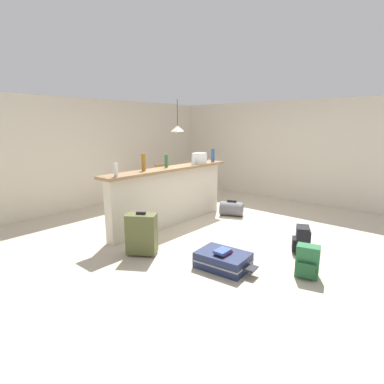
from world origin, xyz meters
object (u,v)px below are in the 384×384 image
(duffel_bag_grey, at_px, (232,209))
(suitcase_upright_olive, at_px, (142,234))
(backpack_black, at_px, (302,240))
(bottle_green, at_px, (166,161))
(dining_chair_near_partition, at_px, (194,184))
(bottle_amber, at_px, (143,162))
(dining_chair_far_side, at_px, (160,179))
(pendant_lamp, at_px, (178,129))
(bottle_blue, at_px, (213,155))
(bottle_white, at_px, (116,170))
(suitcase_flat_navy, at_px, (223,260))
(book_stack, at_px, (223,252))
(bottle_clear, at_px, (193,159))
(grocery_bag, at_px, (199,158))
(backpack_green, at_px, (307,262))
(dining_table, at_px, (176,177))

(duffel_bag_grey, height_order, suitcase_upright_olive, suitcase_upright_olive)
(suitcase_upright_olive, bearing_deg, backpack_black, -47.89)
(bottle_green, xyz_separation_m, dining_chair_near_partition, (1.42, 0.53, -0.73))
(bottle_amber, xyz_separation_m, dining_chair_far_side, (1.96, 1.67, -0.76))
(dining_chair_far_side, xyz_separation_m, duffel_bag_grey, (-0.09, -2.30, -0.36))
(bottle_green, height_order, dining_chair_far_side, bottle_green)
(dining_chair_near_partition, distance_m, suitcase_upright_olive, 2.98)
(pendant_lamp, distance_m, suitcase_upright_olive, 3.64)
(bottle_blue, bearing_deg, bottle_green, 175.34)
(dining_chair_far_side, distance_m, pendant_lamp, 1.42)
(dining_chair_near_partition, bearing_deg, bottle_blue, -98.99)
(suitcase_upright_olive, bearing_deg, bottle_white, 88.26)
(dining_chair_near_partition, height_order, suitcase_flat_navy, dining_chair_near_partition)
(dining_chair_near_partition, height_order, book_stack, dining_chair_near_partition)
(dining_chair_far_side, bearing_deg, suitcase_flat_navy, -121.83)
(pendant_lamp, bearing_deg, bottle_clear, -124.63)
(grocery_bag, bearing_deg, backpack_green, -113.41)
(suitcase_upright_olive, bearing_deg, dining_table, 34.59)
(bottle_amber, relative_size, grocery_bag, 1.14)
(dining_chair_near_partition, xyz_separation_m, suitcase_upright_olive, (-2.68, -1.28, -0.19))
(bottle_white, xyz_separation_m, dining_table, (2.65, 1.26, -0.58))
(duffel_bag_grey, xyz_separation_m, backpack_green, (-1.64, -2.23, 0.05))
(bottle_clear, height_order, suitcase_upright_olive, bottle_clear)
(bottle_blue, xyz_separation_m, book_stack, (-2.18, -1.82, -1.01))
(dining_table, height_order, backpack_green, dining_table)
(bottle_white, relative_size, bottle_clear, 0.97)
(bottle_clear, xyz_separation_m, book_stack, (-1.50, -1.81, -0.98))
(bottle_clear, bearing_deg, dining_chair_far_side, 67.26)
(dining_chair_far_side, relative_size, book_stack, 3.58)
(suitcase_upright_olive, distance_m, book_stack, 1.26)
(bottle_green, xyz_separation_m, pendant_lamp, (1.49, 1.11, 0.58))
(suitcase_flat_navy, distance_m, duffel_bag_grey, 2.48)
(pendant_lamp, xyz_separation_m, backpack_green, (-1.83, -3.98, -1.62))
(bottle_clear, bearing_deg, backpack_black, -96.93)
(backpack_black, bearing_deg, grocery_bag, 78.03)
(dining_table, distance_m, dining_chair_near_partition, 0.58)
(grocery_bag, xyz_separation_m, dining_chair_near_partition, (0.55, 0.63, -0.72))
(pendant_lamp, bearing_deg, backpack_green, -114.66)
(bottle_white, xyz_separation_m, bottle_green, (1.25, 0.16, 0.01))
(bottle_amber, bearing_deg, bottle_white, -168.11)
(dining_table, height_order, duffel_bag_grey, dining_table)
(grocery_bag, bearing_deg, backpack_black, -101.97)
(dining_chair_far_side, bearing_deg, bottle_blue, -92.30)
(bottle_green, height_order, pendant_lamp, pendant_lamp)
(bottle_white, height_order, grocery_bag, grocery_bag)
(dining_table, relative_size, book_stack, 4.23)
(bottle_white, bearing_deg, book_stack, -77.76)
(dining_chair_near_partition, distance_m, suitcase_flat_navy, 3.35)
(dining_chair_far_side, distance_m, backpack_black, 4.33)
(bottle_green, xyz_separation_m, backpack_green, (-0.34, -2.87, -1.04))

